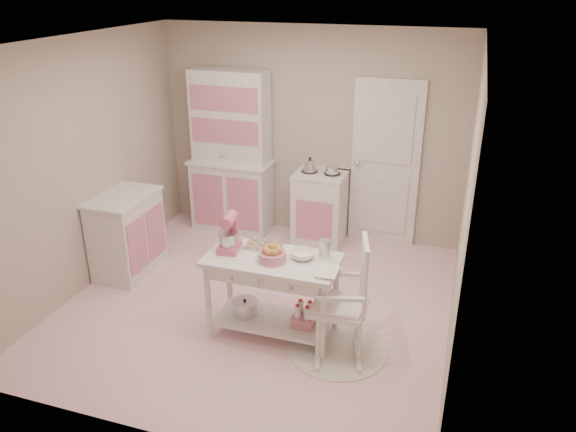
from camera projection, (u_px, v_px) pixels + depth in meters
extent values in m
plane|color=pink|center=(258.00, 303.00, 5.79)|extent=(3.80, 3.80, 0.00)
cube|color=white|center=(252.00, 42.00, 4.76)|extent=(3.80, 3.80, 0.04)
cube|color=#B8AB96|center=(311.00, 134.00, 6.93)|extent=(3.80, 0.04, 2.60)
cube|color=#B8AB96|center=(149.00, 283.00, 3.62)|extent=(3.80, 0.04, 2.60)
cube|color=#B8AB96|center=(84.00, 166.00, 5.81)|extent=(0.04, 3.80, 2.60)
cube|color=#B8AB96|center=(465.00, 210.00, 4.74)|extent=(0.04, 3.80, 2.60)
cube|color=white|center=(385.00, 164.00, 6.75)|extent=(0.82, 0.05, 2.04)
cube|color=white|center=(231.00, 153.00, 7.10)|extent=(1.06, 0.50, 2.08)
cube|color=white|center=(320.00, 208.00, 6.95)|extent=(0.62, 0.57, 0.92)
cube|color=white|center=(127.00, 234.00, 6.25)|extent=(0.54, 0.84, 0.92)
cylinder|color=white|center=(337.00, 348.00, 5.09)|extent=(0.92, 0.92, 0.01)
cube|color=white|center=(340.00, 297.00, 4.87)|extent=(0.64, 0.82, 1.10)
cube|color=white|center=(273.00, 296.00, 5.16)|extent=(1.20, 0.60, 0.80)
cube|color=#D45978|center=(229.00, 234.00, 5.07)|extent=(0.23, 0.30, 0.34)
cube|color=silver|center=(263.00, 246.00, 5.20)|extent=(0.34, 0.24, 0.02)
cylinder|color=#CD7691|center=(272.00, 256.00, 4.94)|extent=(0.25, 0.25, 0.09)
imported|color=white|center=(303.00, 255.00, 4.99)|extent=(0.22, 0.22, 0.07)
cylinder|color=silver|center=(325.00, 249.00, 4.98)|extent=(0.10, 0.10, 0.17)
imported|color=white|center=(317.00, 271.00, 4.77)|extent=(0.18, 0.24, 0.02)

